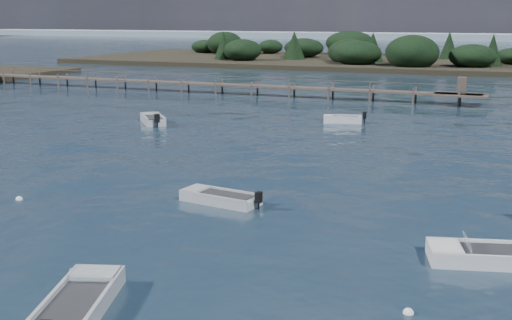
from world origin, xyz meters
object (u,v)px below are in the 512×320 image
at_px(dinghy_mid_grey, 220,200).
at_px(dinghy_mid_white_a, 496,259).
at_px(tender_far_white, 343,121).
at_px(dinghy_near_olive, 78,306).
at_px(jetty, 219,85).
at_px(tender_far_grey, 153,121).

distance_m(dinghy_mid_grey, dinghy_mid_white_a, 12.34).
height_order(dinghy_mid_grey, dinghy_mid_white_a, dinghy_mid_white_a).
xyz_separation_m(tender_far_white, dinghy_mid_white_a, (12.62, -27.34, -0.01)).
relative_size(dinghy_mid_grey, dinghy_near_olive, 0.86).
xyz_separation_m(tender_far_white, jetty, (-17.91, 14.44, 0.82)).
relative_size(dinghy_mid_grey, dinghy_mid_white_a, 0.81).
xyz_separation_m(tender_far_grey, jetty, (-3.96, 20.53, 0.80)).
xyz_separation_m(dinghy_mid_white_a, jetty, (-30.53, 41.78, 0.83)).
xyz_separation_m(dinghy_mid_grey, jetty, (-18.57, 38.75, 0.85)).
bearing_deg(jetty, dinghy_mid_white_a, -53.85).
bearing_deg(tender_far_white, dinghy_mid_white_a, -65.22).
xyz_separation_m(dinghy_mid_white_a, dinghy_near_olive, (-11.01, -8.52, -0.00)).
height_order(dinghy_mid_grey, dinghy_near_olive, dinghy_near_olive).
relative_size(dinghy_mid_white_a, jetty, 0.08).
distance_m(tender_far_white, dinghy_mid_white_a, 30.12).
height_order(dinghy_near_olive, jetty, jetty).
bearing_deg(dinghy_near_olive, tender_far_white, 92.57).
bearing_deg(dinghy_mid_grey, tender_far_grey, 128.72).
bearing_deg(dinghy_near_olive, dinghy_mid_grey, 94.70).
relative_size(tender_far_grey, dinghy_near_olive, 0.79).
height_order(dinghy_mid_white_a, dinghy_near_olive, dinghy_mid_white_a).
bearing_deg(dinghy_mid_white_a, tender_far_grey, 141.35).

